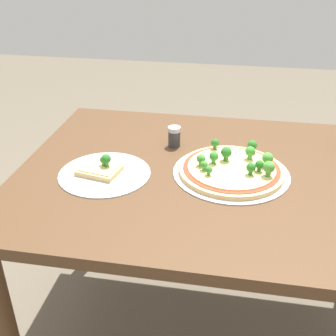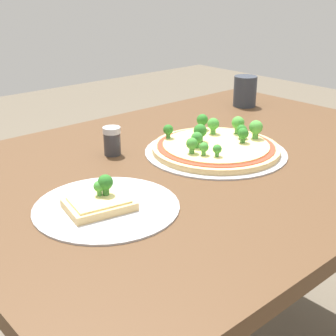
# 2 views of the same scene
# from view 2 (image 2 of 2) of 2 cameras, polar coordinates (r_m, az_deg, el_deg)

# --- Properties ---
(dining_table) EXTENTS (1.30, 0.92, 0.74)m
(dining_table) POSITION_cam_2_polar(r_m,az_deg,el_deg) (1.23, 4.83, -2.22)
(dining_table) COLOR #4C331E
(dining_table) RESTS_ON ground_plane
(pizza_tray_whole) EXTENTS (0.36, 0.36, 0.07)m
(pizza_tray_whole) POSITION_cam_2_polar(r_m,az_deg,el_deg) (1.21, 5.77, 2.69)
(pizza_tray_whole) COLOR #B7B7BC
(pizza_tray_whole) RESTS_ON dining_table
(pizza_tray_slice) EXTENTS (0.29, 0.29, 0.07)m
(pizza_tray_slice) POSITION_cam_2_polar(r_m,az_deg,el_deg) (0.92, -7.85, -4.39)
(pizza_tray_slice) COLOR #B7B7BC
(pizza_tray_slice) RESTS_ON dining_table
(drinking_cup) EXTENTS (0.08, 0.08, 0.10)m
(drinking_cup) POSITION_cam_2_polar(r_m,az_deg,el_deg) (1.67, 9.37, 9.22)
(drinking_cup) COLOR #2D333D
(drinking_cup) RESTS_ON dining_table
(condiment_shaker) EXTENTS (0.04, 0.04, 0.07)m
(condiment_shaker) POSITION_cam_2_polar(r_m,az_deg,el_deg) (1.19, -6.83, 3.31)
(condiment_shaker) COLOR #333338
(condiment_shaker) RESTS_ON dining_table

